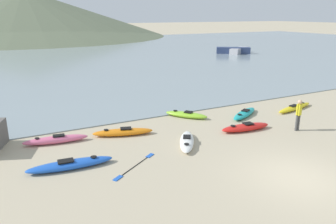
# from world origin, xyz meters

# --- Properties ---
(ground_plane) EXTENTS (400.00, 400.00, 0.00)m
(ground_plane) POSITION_xyz_m (0.00, 0.00, 0.00)
(ground_plane) COLOR tan
(bay_water) EXTENTS (160.00, 70.00, 0.06)m
(bay_water) POSITION_xyz_m (0.00, 44.33, 0.03)
(bay_water) COLOR gray
(bay_water) RESTS_ON ground_plane
(far_hill_midright) EXTENTS (73.59, 73.59, 8.37)m
(far_hill_midright) POSITION_xyz_m (-0.88, 90.06, 4.19)
(far_hill_midright) COLOR #5B664C
(far_hill_midright) RESTS_ON ground_plane
(far_hill_right) EXTENTS (75.95, 75.95, 12.28)m
(far_hill_right) POSITION_xyz_m (-0.67, 94.49, 6.14)
(far_hill_right) COLOR #5B664C
(far_hill_right) RESTS_ON ground_plane
(kayak_on_sand_0) EXTENTS (3.62, 1.29, 0.33)m
(kayak_on_sand_0) POSITION_xyz_m (7.20, 6.66, 0.14)
(kayak_on_sand_0) COLOR yellow
(kayak_on_sand_0) RESTS_ON ground_plane
(kayak_on_sand_1) EXTENTS (2.94, 2.04, 0.35)m
(kayak_on_sand_1) POSITION_xyz_m (3.38, 7.10, 0.15)
(kayak_on_sand_1) COLOR teal
(kayak_on_sand_1) RESTS_ON ground_plane
(kayak_on_sand_2) EXTENTS (3.47, 1.02, 0.38)m
(kayak_on_sand_2) POSITION_xyz_m (-7.52, 4.84, 0.17)
(kayak_on_sand_2) COLOR blue
(kayak_on_sand_2) RESTS_ON ground_plane
(kayak_on_sand_3) EXTENTS (1.99, 2.64, 0.37)m
(kayak_on_sand_3) POSITION_xyz_m (-2.07, 4.83, 0.16)
(kayak_on_sand_3) COLOR white
(kayak_on_sand_3) RESTS_ON ground_plane
(kayak_on_sand_4) EXTENTS (2.21, 2.48, 0.38)m
(kayak_on_sand_4) POSITION_xyz_m (0.09, 8.51, 0.17)
(kayak_on_sand_4) COLOR #8CCC2D
(kayak_on_sand_4) RESTS_ON ground_plane
(kayak_on_sand_5) EXTENTS (3.14, 1.55, 0.39)m
(kayak_on_sand_5) POSITION_xyz_m (-4.34, 7.41, 0.18)
(kayak_on_sand_5) COLOR orange
(kayak_on_sand_5) RESTS_ON ground_plane
(kayak_on_sand_6) EXTENTS (3.07, 1.01, 0.40)m
(kayak_on_sand_6) POSITION_xyz_m (-7.59, 7.90, 0.18)
(kayak_on_sand_6) COLOR #E5668C
(kayak_on_sand_6) RESTS_ON ground_plane
(kayak_on_sand_7) EXTENTS (2.93, 1.05, 0.40)m
(kayak_on_sand_7) POSITION_xyz_m (1.72, 5.06, 0.18)
(kayak_on_sand_7) COLOR red
(kayak_on_sand_7) RESTS_ON ground_plane
(person_near_foreground) EXTENTS (0.34, 0.23, 1.69)m
(person_near_foreground) POSITION_xyz_m (4.16, 3.79, 0.97)
(person_near_foreground) COLOR #4C4C4C
(person_near_foreground) RESTS_ON ground_plane
(moored_boat_0) EXTENTS (4.87, 3.91, 0.96)m
(moored_boat_0) POSITION_xyz_m (23.03, 33.00, 0.54)
(moored_boat_0) COLOR navy
(moored_boat_0) RESTS_ON bay_water
(moored_boat_1) EXTENTS (4.89, 3.71, 0.83)m
(moored_boat_1) POSITION_xyz_m (24.07, 32.91, 0.48)
(moored_boat_1) COLOR #B2B2B7
(moored_boat_1) RESTS_ON bay_water
(loose_paddle) EXTENTS (2.40, 1.71, 0.03)m
(loose_paddle) POSITION_xyz_m (-5.15, 3.80, 0.01)
(loose_paddle) COLOR black
(loose_paddle) RESTS_ON ground_plane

